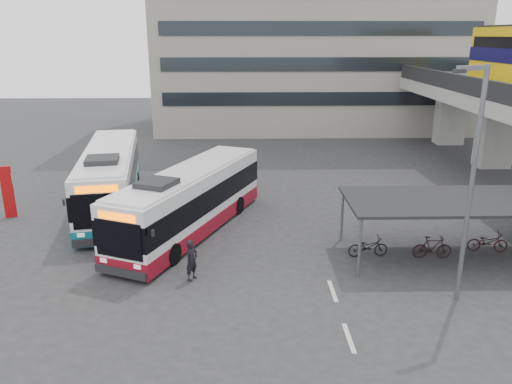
{
  "coord_description": "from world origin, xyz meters",
  "views": [
    {
      "loc": [
        -0.73,
        -16.41,
        9.04
      ],
      "look_at": [
        -0.2,
        5.93,
        2.0
      ],
      "focal_mm": 35.0,
      "sensor_mm": 36.0,
      "label": 1
    }
  ],
  "objects_px": {
    "lamp_post": "(471,174)",
    "pedestrian": "(192,260)",
    "bus_teal": "(111,178)",
    "bus_main": "(190,201)"
  },
  "relations": [
    {
      "from": "lamp_post",
      "to": "pedestrian",
      "type": "bearing_deg",
      "value": 146.29
    },
    {
      "from": "bus_teal",
      "to": "lamp_post",
      "type": "xyz_separation_m",
      "value": [
        14.75,
        -10.42,
        3.04
      ]
    },
    {
      "from": "bus_teal",
      "to": "lamp_post",
      "type": "height_order",
      "value": "lamp_post"
    },
    {
      "from": "bus_main",
      "to": "lamp_post",
      "type": "xyz_separation_m",
      "value": [
        10.06,
        -6.77,
        3.14
      ]
    },
    {
      "from": "bus_main",
      "to": "bus_teal",
      "type": "distance_m",
      "value": 5.95
    },
    {
      "from": "bus_main",
      "to": "pedestrian",
      "type": "bearing_deg",
      "value": -60.86
    },
    {
      "from": "lamp_post",
      "to": "bus_teal",
      "type": "bearing_deg",
      "value": 121.36
    },
    {
      "from": "bus_teal",
      "to": "bus_main",
      "type": "bearing_deg",
      "value": -47.5
    },
    {
      "from": "bus_main",
      "to": "pedestrian",
      "type": "xyz_separation_m",
      "value": [
        0.53,
        -5.03,
        -0.71
      ]
    },
    {
      "from": "bus_main",
      "to": "lamp_post",
      "type": "relative_size",
      "value": 1.36
    }
  ]
}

